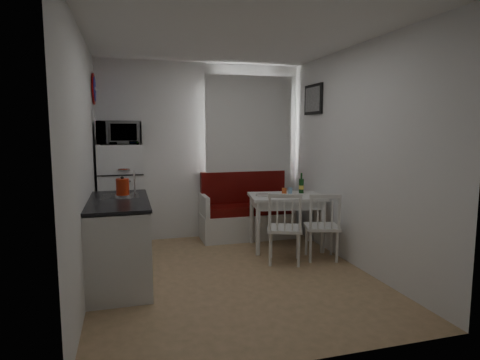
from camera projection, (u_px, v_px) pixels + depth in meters
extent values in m
cube|color=#9D7F53|center=(233.00, 276.00, 4.48)|extent=(3.00, 3.50, 0.02)
cube|color=white|center=(232.00, 35.00, 4.16)|extent=(3.00, 3.50, 0.02)
cube|color=white|center=(203.00, 151.00, 5.99)|extent=(3.00, 0.02, 2.60)
cube|color=white|center=(300.00, 180.00, 2.65)|extent=(3.00, 0.02, 2.60)
cube|color=white|center=(84.00, 163.00, 3.91)|extent=(0.02, 3.50, 2.60)
cube|color=white|center=(355.00, 157.00, 4.73)|extent=(0.02, 3.50, 2.60)
cube|color=white|center=(248.00, 130.00, 6.11)|extent=(1.22, 0.06, 1.47)
cube|color=white|center=(249.00, 126.00, 6.04)|extent=(1.35, 0.02, 1.50)
cube|color=white|center=(120.00, 243.00, 4.25)|extent=(0.60, 1.30, 0.86)
cube|color=black|center=(118.00, 201.00, 4.19)|extent=(0.62, 1.32, 0.03)
cube|color=#99999E|center=(120.00, 200.00, 4.44)|extent=(0.40, 0.40, 0.10)
cylinder|color=silver|center=(134.00, 182.00, 4.63)|extent=(0.02, 0.02, 0.26)
cylinder|color=#1A209F|center=(94.00, 89.00, 5.20)|extent=(0.03, 0.40, 0.40)
cube|color=black|center=(313.00, 99.00, 5.67)|extent=(0.04, 0.52, 0.42)
cube|color=white|center=(247.00, 225.00, 6.04)|extent=(1.38, 0.53, 0.38)
cube|color=#5C0B08|center=(247.00, 209.00, 6.01)|extent=(1.32, 0.49, 0.13)
cube|color=#5C0B08|center=(243.00, 187.00, 6.16)|extent=(1.32, 0.11, 0.49)
cube|color=white|center=(286.00, 196.00, 5.47)|extent=(1.08, 0.84, 0.04)
cube|color=white|center=(286.00, 202.00, 5.48)|extent=(0.97, 0.72, 0.12)
cylinder|color=white|center=(286.00, 223.00, 5.52)|extent=(0.06, 0.06, 0.70)
cube|color=white|center=(285.00, 229.00, 4.89)|extent=(0.53, 0.52, 0.04)
cube|color=white|center=(291.00, 213.00, 4.70)|extent=(0.38, 0.18, 0.43)
cube|color=white|center=(322.00, 227.00, 5.03)|extent=(0.49, 0.48, 0.04)
cube|color=white|center=(329.00, 212.00, 4.84)|extent=(0.38, 0.14, 0.42)
cube|color=white|center=(122.00, 197.00, 5.41)|extent=(0.57, 0.57, 1.43)
imported|color=white|center=(119.00, 133.00, 5.25)|extent=(0.56, 0.38, 0.31)
cylinder|color=red|center=(123.00, 187.00, 4.33)|extent=(0.17, 0.17, 0.22)
cylinder|color=orange|center=(284.00, 192.00, 5.40)|extent=(0.06, 0.06, 0.11)
cylinder|color=#82B6DD|center=(290.00, 191.00, 5.53)|extent=(0.06, 0.06, 0.09)
cylinder|color=white|center=(265.00, 195.00, 5.40)|extent=(0.25, 0.25, 0.02)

